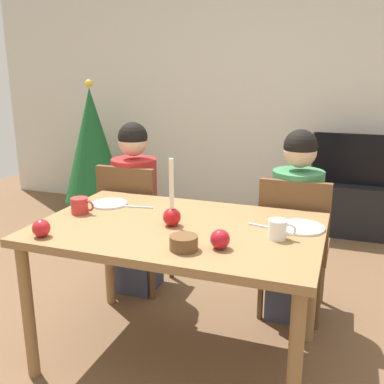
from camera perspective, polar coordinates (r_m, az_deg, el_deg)
name	(u,v)px	position (r m, az deg, el deg)	size (l,w,h in m)	color
ground_plane	(180,356)	(2.56, -1.60, -20.28)	(7.68, 7.68, 0.00)	brown
back_wall	(273,90)	(4.61, 10.33, 12.74)	(6.40, 0.10, 2.60)	beige
dining_table	(179,241)	(2.24, -1.73, -6.30)	(1.40, 0.90, 0.75)	olive
chair_left	(134,220)	(3.04, -7.52, -3.64)	(0.40, 0.40, 0.90)	brown
chair_right	(294,240)	(2.74, 12.95, -6.03)	(0.40, 0.40, 0.90)	brown
person_left_child	(135,211)	(3.04, -7.28, -2.43)	(0.30, 0.30, 1.17)	#33384C
person_right_child	(295,229)	(2.75, 13.10, -4.68)	(0.30, 0.30, 1.17)	#33384C
tv_stand	(352,209)	(4.42, 19.84, -2.03)	(0.64, 0.40, 0.48)	black
tv	(357,159)	(4.31, 20.40, 3.95)	(0.79, 0.05, 0.46)	black
christmas_tree	(92,145)	(4.81, -12.68, 5.90)	(0.64, 0.64, 1.40)	brown
candle_centerpiece	(172,212)	(2.19, -2.61, -2.63)	(0.09, 0.09, 0.34)	red
plate_left	(109,204)	(2.59, -10.60, -1.49)	(0.21, 0.21, 0.01)	silver
plate_right	(301,227)	(2.23, 13.82, -4.43)	(0.23, 0.23, 0.01)	white
mug_left	(81,205)	(2.46, -14.12, -1.68)	(0.13, 0.09, 0.09)	#B72D2D
mug_right	(278,229)	(2.06, 11.01, -4.74)	(0.13, 0.09, 0.09)	white
fork_left	(137,207)	(2.51, -7.10, -1.91)	(0.18, 0.01, 0.01)	silver
fork_right	(266,227)	(2.21, 9.46, -4.44)	(0.18, 0.01, 0.01)	silver
bowl_walnuts	(184,243)	(1.91, -1.07, -6.54)	(0.12, 0.12, 0.06)	brown
apple_near_candle	(41,228)	(2.17, -18.80, -4.42)	(0.08, 0.08, 0.08)	red
apple_by_left_plate	(220,239)	(1.92, 3.62, -6.06)	(0.09, 0.09, 0.09)	#AF1520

